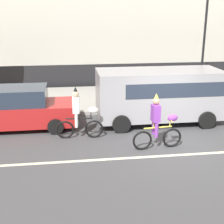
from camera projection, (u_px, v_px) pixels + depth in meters
ground_plane at (175, 149)px, 10.50m from camera, size 80.00×80.00×0.00m
road_centre_line at (180, 155)px, 10.03m from camera, size 36.00×0.14×0.01m
sidewalk_curb at (135, 97)px, 16.61m from camera, size 60.00×5.00×0.15m
fence_line at (126, 75)px, 19.16m from camera, size 40.00×0.08×1.40m
building_backdrop at (99, 21)px, 26.26m from camera, size 28.00×8.00×7.37m
parade_cyclist_zebra at (80, 116)px, 11.14m from camera, size 1.72×0.50×1.92m
parade_cyclist_purple at (158, 125)px, 10.27m from camera, size 1.72×0.50×1.92m
parked_van_grey at (161, 92)px, 12.69m from camera, size 5.00×2.22×2.18m
parked_car_red at (22, 109)px, 12.17m from camera, size 4.10×1.92×1.64m
street_lamp_post at (206, 20)px, 15.95m from camera, size 0.36×0.36×5.86m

